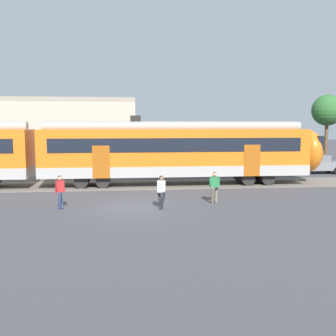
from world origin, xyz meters
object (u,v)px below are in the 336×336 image
pedestrian_red (60,189)px  parked_car_grey (318,164)px  pedestrian_white (161,190)px  pedestrian_green (214,185)px

pedestrian_red → parked_car_grey: 22.87m
pedestrian_white → parked_car_grey: size_ratio=0.41×
parked_car_grey → pedestrian_white: bearing=-139.0°
pedestrian_red → pedestrian_white: bearing=-6.4°
pedestrian_white → parked_car_grey: pedestrian_white is taller
pedestrian_white → parked_car_grey: bearing=41.0°
pedestrian_green → parked_car_grey: size_ratio=0.41×
pedestrian_green → parked_car_grey: 16.26m
pedestrian_red → pedestrian_green: same height
pedestrian_white → parked_car_grey: (14.49, 12.61, -0.18)m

